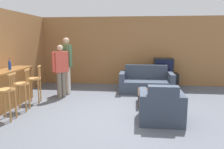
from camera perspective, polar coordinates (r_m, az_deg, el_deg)
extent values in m
plane|color=#565B66|center=(5.16, 1.20, -10.92)|extent=(24.00, 24.00, 0.00)
cube|color=#9E6B3D|center=(8.48, 3.44, 6.12)|extent=(9.40, 0.08, 2.60)
cube|color=#9E6B3D|center=(7.18, -24.77, 4.65)|extent=(0.08, 8.64, 2.60)
cube|color=brown|center=(6.18, -26.93, -4.06)|extent=(0.47, 2.38, 0.93)
cube|color=brown|center=(6.09, -27.28, 0.41)|extent=(0.55, 2.44, 0.05)
cylinder|color=#B77F42|center=(5.29, -25.98, -3.64)|extent=(0.40, 0.40, 0.04)
cylinder|color=#B77F42|center=(5.55, -26.27, -6.85)|extent=(0.04, 0.04, 0.67)
cylinder|color=#B77F42|center=(5.43, -23.83, -7.02)|extent=(0.04, 0.04, 0.67)
cylinder|color=#B77F42|center=(5.21, -25.10, -7.80)|extent=(0.04, 0.04, 0.67)
cylinder|color=#B77F42|center=(5.28, -24.03, -1.58)|extent=(0.02, 0.02, 0.31)
cylinder|color=#B77F42|center=(5.22, -24.40, -1.74)|extent=(0.02, 0.02, 0.31)
cylinder|color=#B77F42|center=(5.15, -24.77, -1.90)|extent=(0.02, 0.02, 0.31)
cylinder|color=#B77F42|center=(5.09, -25.15, -2.06)|extent=(0.02, 0.02, 0.31)
cube|color=#B77F42|center=(5.15, -24.71, 0.03)|extent=(0.06, 0.32, 0.04)
cylinder|color=#B77F42|center=(5.83, -22.62, -2.25)|extent=(0.43, 0.43, 0.04)
cylinder|color=#B77F42|center=(6.08, -23.14, -5.25)|extent=(0.04, 0.04, 0.67)
cylinder|color=#B77F42|center=(5.84, -24.04, -5.89)|extent=(0.04, 0.04, 0.67)
cylinder|color=#B77F42|center=(5.99, -20.79, -5.31)|extent=(0.04, 0.04, 0.67)
cylinder|color=#B77F42|center=(5.75, -21.61, -5.97)|extent=(0.04, 0.04, 0.67)
cylinder|color=#B77F42|center=(5.85, -20.89, -0.36)|extent=(0.02, 0.02, 0.31)
cylinder|color=#B77F42|center=(5.78, -21.13, -0.49)|extent=(0.02, 0.02, 0.31)
cylinder|color=#B77F42|center=(5.72, -21.36, -0.62)|extent=(0.02, 0.02, 0.31)
cylinder|color=#B77F42|center=(5.65, -21.61, -0.75)|extent=(0.02, 0.02, 0.31)
cube|color=#B77F42|center=(5.72, -21.35, 1.12)|extent=(0.08, 0.32, 0.04)
cylinder|color=#B77F42|center=(6.42, -19.73, -1.05)|extent=(0.45, 0.45, 0.04)
cylinder|color=#B77F42|center=(6.65, -20.41, -3.85)|extent=(0.04, 0.04, 0.67)
cylinder|color=#B77F42|center=(6.40, -20.95, -4.39)|extent=(0.04, 0.04, 0.67)
cylinder|color=#B77F42|center=(6.59, -18.20, -3.84)|extent=(0.04, 0.04, 0.67)
cylinder|color=#B77F42|center=(6.34, -18.65, -4.38)|extent=(0.04, 0.04, 0.67)
cylinder|color=#B77F42|center=(6.47, -18.23, 0.68)|extent=(0.02, 0.02, 0.31)
cylinder|color=#B77F42|center=(6.40, -18.36, 0.58)|extent=(0.02, 0.02, 0.31)
cylinder|color=#B77F42|center=(6.32, -18.49, 0.47)|extent=(0.02, 0.02, 0.31)
cylinder|color=#B77F42|center=(6.25, -18.62, 0.37)|extent=(0.02, 0.02, 0.31)
cube|color=#B77F42|center=(6.34, -18.50, 2.04)|extent=(0.11, 0.32, 0.04)
cube|color=#384251|center=(7.41, 8.88, -3.03)|extent=(1.44, 0.95, 0.41)
cube|color=#384251|center=(7.69, 8.85, 0.77)|extent=(1.44, 0.22, 0.48)
cube|color=#384251|center=(7.39, 2.71, -1.93)|extent=(0.16, 0.95, 0.67)
cube|color=#384251|center=(7.47, 15.05, -2.13)|extent=(0.16, 0.95, 0.67)
cube|color=#384251|center=(4.96, 12.53, -9.49)|extent=(0.61, 0.90, 0.41)
cube|color=#384251|center=(4.52, 13.19, -5.73)|extent=(0.61, 0.22, 0.45)
cube|color=#384251|center=(4.98, 17.02, -8.11)|extent=(0.16, 0.90, 0.66)
cube|color=#384251|center=(4.90, 8.08, -8.09)|extent=(0.16, 0.90, 0.66)
cube|color=#472D1E|center=(6.05, 9.59, -4.56)|extent=(0.59, 0.94, 0.04)
cube|color=#472D1E|center=(5.68, 7.20, -7.33)|extent=(0.06, 0.06, 0.33)
cube|color=#472D1E|center=(5.71, 12.34, -7.39)|extent=(0.06, 0.06, 0.33)
cube|color=#472D1E|center=(6.50, 7.09, -5.15)|extent=(0.06, 0.06, 0.33)
cube|color=#472D1E|center=(6.53, 11.57, -5.21)|extent=(0.06, 0.06, 0.33)
cube|color=black|center=(8.27, 13.13, -1.43)|extent=(1.08, 0.50, 0.53)
cube|color=black|center=(8.19, 13.27, 2.27)|extent=(0.69, 0.42, 0.55)
cube|color=black|center=(7.98, 13.45, 2.08)|extent=(0.62, 0.01, 0.48)
cylinder|color=#234293|center=(6.36, -25.16, 2.05)|extent=(0.08, 0.08, 0.20)
cone|color=#234293|center=(6.35, -25.25, 3.32)|extent=(0.07, 0.07, 0.08)
cylinder|color=black|center=(6.34, -25.28, 3.77)|extent=(0.03, 0.03, 0.02)
cube|color=navy|center=(6.02, 9.76, -4.38)|extent=(0.20, 0.18, 0.02)
cylinder|color=silver|center=(7.33, -11.83, -1.36)|extent=(0.13, 0.13, 0.89)
cylinder|color=silver|center=(7.20, -11.31, -1.54)|extent=(0.13, 0.13, 0.89)
cube|color=#4C754C|center=(7.16, -11.79, 4.80)|extent=(0.42, 0.43, 0.70)
cylinder|color=#4C754C|center=(7.37, -12.60, 5.12)|extent=(0.09, 0.09, 0.65)
cylinder|color=#4C754C|center=(6.95, -10.94, 4.92)|extent=(0.09, 0.09, 0.65)
sphere|color=tan|center=(7.14, -11.92, 8.59)|extent=(0.20, 0.20, 0.20)
cylinder|color=#756B5B|center=(6.86, -12.54, -2.57)|extent=(0.14, 0.14, 0.78)
cylinder|color=#756B5B|center=(6.78, -13.61, -2.76)|extent=(0.14, 0.14, 0.78)
cube|color=#CC4C3D|center=(6.71, -13.30, 3.20)|extent=(0.40, 0.47, 0.62)
cylinder|color=#CC4C3D|center=(6.85, -11.64, 3.59)|extent=(0.09, 0.09, 0.57)
cylinder|color=#CC4C3D|center=(6.57, -15.05, 3.21)|extent=(0.09, 0.09, 0.57)
sphere|color=tan|center=(6.68, -13.43, 6.76)|extent=(0.18, 0.18, 0.18)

